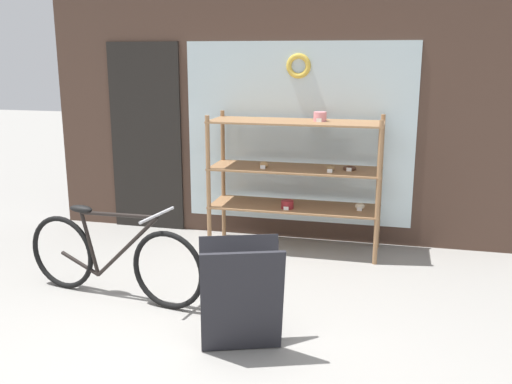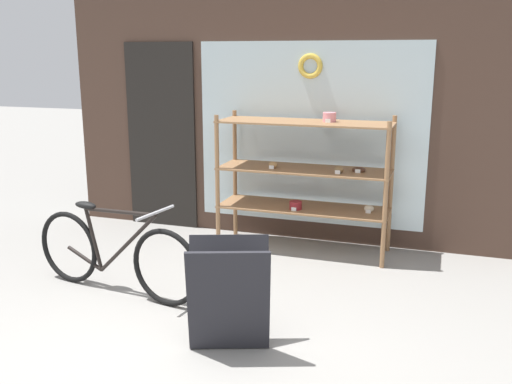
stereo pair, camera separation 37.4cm
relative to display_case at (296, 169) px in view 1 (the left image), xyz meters
The scene contains 5 objects.
ground_plane 2.70m from the display_case, 95.77° to the right, with size 30.00×30.00×0.00m, color gray.
storefront_facade 1.15m from the display_case, 125.56° to the left, with size 5.18×0.13×3.87m.
display_case is the anchor object (origin of this frame).
bicycle 2.06m from the display_case, 128.60° to the right, with size 1.68×0.46×0.78m.
sandwich_board 2.19m from the display_case, 89.87° to the right, with size 0.64×0.54×0.76m.
Camera 1 is at (1.21, -3.00, 1.97)m, focal length 40.00 mm.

